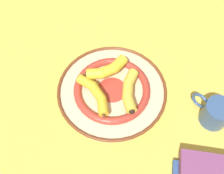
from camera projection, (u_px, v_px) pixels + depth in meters
ground_plane at (108, 97)px, 0.93m from camera, size 2.80×2.80×0.00m
decorative_bowl at (112, 90)px, 0.92m from camera, size 0.39×0.39×0.04m
banana_a at (129, 89)px, 0.88m from camera, size 0.18×0.07×0.04m
banana_b at (96, 94)px, 0.87m from camera, size 0.15×0.14×0.03m
banana_c at (106, 70)px, 0.92m from camera, size 0.13×0.15×0.04m
coffee_mug at (215, 112)px, 0.85m from camera, size 0.10×0.13×0.09m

